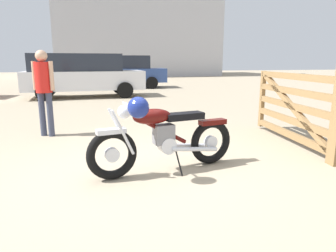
{
  "coord_description": "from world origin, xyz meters",
  "views": [
    {
      "loc": [
        -0.7,
        -3.81,
        1.46
      ],
      "look_at": [
        0.39,
        0.43,
        0.51
      ],
      "focal_mm": 32.14,
      "sensor_mm": 36.0,
      "label": 1
    }
  ],
  "objects_px": {
    "bystander": "(44,84)",
    "red_hatchback_near": "(82,74)",
    "vintage_motorcycle": "(162,136)",
    "timber_gate": "(302,107)",
    "white_estate_far": "(120,71)"
  },
  "relations": [
    {
      "from": "bystander",
      "to": "red_hatchback_near",
      "type": "height_order",
      "value": "red_hatchback_near"
    },
    {
      "from": "vintage_motorcycle",
      "to": "bystander",
      "type": "bearing_deg",
      "value": -65.45
    },
    {
      "from": "red_hatchback_near",
      "to": "white_estate_far",
      "type": "relative_size",
      "value": 1.0
    },
    {
      "from": "vintage_motorcycle",
      "to": "timber_gate",
      "type": "bearing_deg",
      "value": -177.51
    },
    {
      "from": "white_estate_far",
      "to": "red_hatchback_near",
      "type": "bearing_deg",
      "value": -114.56
    },
    {
      "from": "timber_gate",
      "to": "white_estate_far",
      "type": "bearing_deg",
      "value": 14.28
    },
    {
      "from": "timber_gate",
      "to": "red_hatchback_near",
      "type": "bearing_deg",
      "value": 29.49
    },
    {
      "from": "bystander",
      "to": "red_hatchback_near",
      "type": "xyz_separation_m",
      "value": [
        0.55,
        6.64,
        -0.08
      ]
    },
    {
      "from": "red_hatchback_near",
      "to": "vintage_motorcycle",
      "type": "bearing_deg",
      "value": -84.48
    },
    {
      "from": "vintage_motorcycle",
      "to": "bystander",
      "type": "height_order",
      "value": "bystander"
    },
    {
      "from": "vintage_motorcycle",
      "to": "timber_gate",
      "type": "distance_m",
      "value": 2.64
    },
    {
      "from": "vintage_motorcycle",
      "to": "bystander",
      "type": "distance_m",
      "value": 3.1
    },
    {
      "from": "white_estate_far",
      "to": "bystander",
      "type": "bearing_deg",
      "value": -101.6
    },
    {
      "from": "timber_gate",
      "to": "red_hatchback_near",
      "type": "distance_m",
      "value": 9.35
    },
    {
      "from": "bystander",
      "to": "white_estate_far",
      "type": "bearing_deg",
      "value": -163.84
    }
  ]
}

